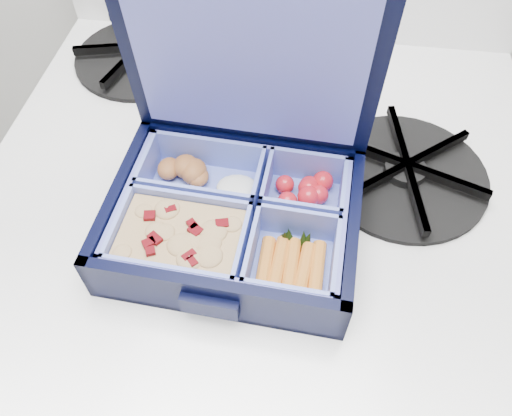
% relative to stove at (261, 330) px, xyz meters
% --- Properties ---
extents(stove, '(0.61, 0.61, 0.92)m').
position_rel_stove_xyz_m(stove, '(0.00, 0.00, 0.00)').
color(stove, white).
rests_on(stove, floor).
extents(bento_box, '(0.24, 0.19, 0.06)m').
position_rel_stove_xyz_m(bento_box, '(-0.02, -0.10, 0.49)').
color(bento_box, black).
rests_on(bento_box, stove).
extents(burner_grate, '(0.23, 0.23, 0.03)m').
position_rel_stove_xyz_m(burner_grate, '(0.15, 0.00, 0.47)').
color(burner_grate, black).
rests_on(burner_grate, stove).
extents(burner_grate_rear, '(0.22, 0.22, 0.02)m').
position_rel_stove_xyz_m(burner_grate_rear, '(-0.19, 0.17, 0.47)').
color(burner_grate_rear, black).
rests_on(burner_grate_rear, stove).
extents(fork, '(0.14, 0.18, 0.01)m').
position_rel_stove_xyz_m(fork, '(0.04, 0.06, 0.46)').
color(fork, silver).
rests_on(fork, stove).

